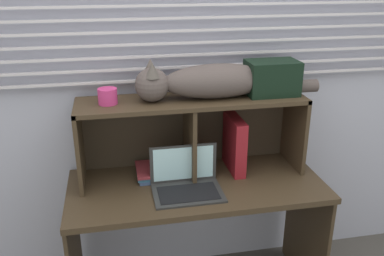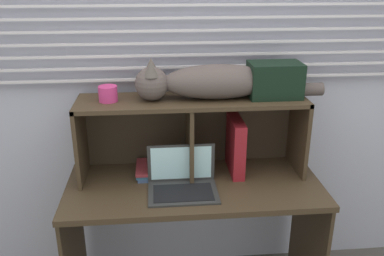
% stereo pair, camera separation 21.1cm
% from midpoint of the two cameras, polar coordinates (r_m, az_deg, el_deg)
% --- Properties ---
extents(back_panel_with_blinds, '(4.40, 0.08, 2.50)m').
position_cam_midpoint_polar(back_panel_with_blinds, '(2.25, -3.71, 8.47)').
color(back_panel_with_blinds, '#AFAFC3').
rests_on(back_panel_with_blinds, ground).
extents(desk, '(1.30, 0.57, 0.72)m').
position_cam_midpoint_polar(desk, '(2.22, -2.13, -10.94)').
color(desk, '#3D2E1E').
rests_on(desk, ground).
extents(hutch_shelf_unit, '(1.16, 0.30, 0.42)m').
position_cam_midpoint_polar(hutch_shelf_unit, '(2.16, -2.98, 0.94)').
color(hutch_shelf_unit, '#3D2E1E').
rests_on(hutch_shelf_unit, desk).
extents(cat, '(0.96, 0.19, 0.20)m').
position_cam_midpoint_polar(cat, '(2.08, -0.78, 6.34)').
color(cat, '#514642').
rests_on(cat, hutch_shelf_unit).
extents(laptop, '(0.34, 0.24, 0.21)m').
position_cam_midpoint_polar(laptop, '(2.07, -3.73, -7.52)').
color(laptop, '#2E2E2E').
rests_on(laptop, desk).
extents(binder_upright, '(0.06, 0.25, 0.30)m').
position_cam_midpoint_polar(binder_upright, '(2.23, 3.15, -2.23)').
color(binder_upright, maroon).
rests_on(binder_upright, desk).
extents(book_stack, '(0.18, 0.21, 0.05)m').
position_cam_midpoint_polar(book_stack, '(2.23, -8.10, -5.99)').
color(book_stack, '#384B73').
rests_on(book_stack, desk).
extents(small_basket, '(0.09, 0.09, 0.08)m').
position_cam_midpoint_polar(small_basket, '(2.07, -14.38, 4.19)').
color(small_basket, '#C93574').
rests_on(small_basket, hutch_shelf_unit).
extents(storage_box, '(0.26, 0.17, 0.18)m').
position_cam_midpoint_polar(storage_box, '(2.17, 8.16, 6.80)').
color(storage_box, black).
rests_on(storage_box, hutch_shelf_unit).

